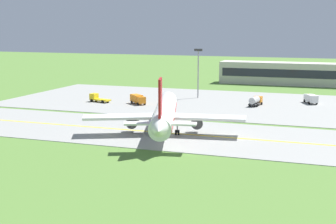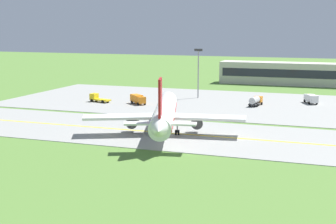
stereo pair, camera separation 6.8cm
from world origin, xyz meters
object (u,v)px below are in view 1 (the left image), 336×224
(apron_light_mast, at_px, (198,67))
(service_truck_catering, at_px, (311,98))
(service_truck_baggage, at_px, (256,100))
(service_truck_fuel, at_px, (97,98))
(service_truck_pushback, at_px, (138,99))
(airplane_lead, at_px, (165,113))

(apron_light_mast, bearing_deg, service_truck_catering, 0.24)
(service_truck_baggage, height_order, service_truck_fuel, service_truck_baggage)
(service_truck_fuel, relative_size, service_truck_pushback, 1.14)
(service_truck_catering, xyz_separation_m, service_truck_pushback, (-44.81, -17.23, 0.00))
(apron_light_mast, bearing_deg, service_truck_baggage, -25.67)
(service_truck_pushback, height_order, apron_light_mast, apron_light_mast)
(service_truck_baggage, relative_size, service_truck_fuel, 0.93)
(airplane_lead, bearing_deg, service_truck_catering, 63.41)
(service_truck_pushback, bearing_deg, service_truck_fuel, -179.26)
(service_truck_pushback, relative_size, apron_light_mast, 0.40)
(service_truck_baggage, xyz_separation_m, service_truck_pushback, (-31.05, -8.04, -0.00))
(service_truck_baggage, distance_m, apron_light_mast, 22.30)
(airplane_lead, relative_size, service_truck_catering, 6.15)
(service_truck_baggage, xyz_separation_m, apron_light_mast, (-18.83, 9.05, 7.79))
(service_truck_baggage, height_order, service_truck_catering, service_truck_baggage)
(service_truck_fuel, bearing_deg, airplane_lead, -45.26)
(service_truck_baggage, height_order, service_truck_pushback, service_truck_baggage)
(service_truck_catering, distance_m, apron_light_mast, 33.51)
(airplane_lead, xyz_separation_m, apron_light_mast, (-7.60, 49.79, 5.19))
(service_truck_pushback, distance_m, apron_light_mast, 22.41)
(service_truck_pushback, bearing_deg, apron_light_mast, 54.44)
(airplane_lead, bearing_deg, apron_light_mast, 98.68)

